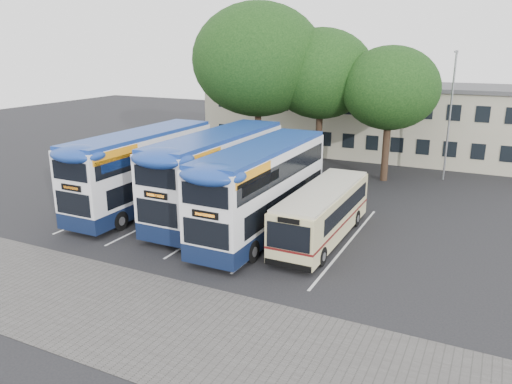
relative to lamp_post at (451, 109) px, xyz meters
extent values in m
plane|color=black|center=(-6.00, -19.97, -5.08)|extent=(120.00, 120.00, 0.00)
cube|color=#595654|center=(-8.00, -24.97, -5.08)|extent=(40.00, 6.00, 0.01)
cube|color=silver|center=(-16.75, -14.97, -5.08)|extent=(0.12, 11.00, 0.01)
cube|color=silver|center=(-13.25, -14.97, -5.08)|extent=(0.12, 11.00, 0.01)
cube|color=silver|center=(-9.75, -14.97, -5.08)|extent=(0.12, 11.00, 0.01)
cube|color=silver|center=(-6.25, -14.97, -5.08)|extent=(0.12, 11.00, 0.01)
cube|color=silver|center=(-2.75, -14.97, -5.08)|extent=(0.12, 11.00, 0.01)
cube|color=#C2B79C|center=(-6.00, 7.03, -2.08)|extent=(32.00, 8.00, 6.00)
cube|color=#4C4C4F|center=(-6.00, 7.03, 0.97)|extent=(32.40, 8.40, 0.30)
cube|color=black|center=(-6.00, 3.01, -3.38)|extent=(30.00, 0.06, 1.20)
cube|color=black|center=(-6.00, 3.01, -0.58)|extent=(30.00, 0.06, 1.20)
cylinder|color=gray|center=(0.00, 0.03, -0.58)|extent=(0.14, 0.14, 9.00)
cube|color=gray|center=(0.00, 0.03, 3.92)|extent=(0.12, 0.80, 0.12)
cube|color=gray|center=(0.00, -0.37, 3.87)|extent=(0.25, 0.50, 0.12)
cylinder|color=black|center=(-13.45, -3.08, -2.02)|extent=(0.50, 0.50, 6.14)
ellipsoid|color=black|center=(-13.45, -3.08, 3.26)|extent=(9.78, 9.78, 8.32)
cylinder|color=black|center=(-9.07, -1.49, -2.38)|extent=(0.50, 0.50, 5.42)
ellipsoid|color=black|center=(-9.07, -1.49, 2.28)|extent=(7.75, 7.75, 6.59)
cylinder|color=black|center=(-3.84, -2.06, -2.68)|extent=(0.50, 0.50, 4.82)
ellipsoid|color=black|center=(-3.84, -2.06, 1.47)|extent=(6.74, 6.74, 5.73)
cube|color=#101B3B|center=(-15.23, -14.83, -4.35)|extent=(2.61, 10.95, 0.83)
cube|color=white|center=(-15.23, -14.83, -2.32)|extent=(2.61, 10.95, 3.23)
cube|color=navy|center=(-15.23, -14.83, -0.65)|extent=(2.55, 10.73, 0.31)
cube|color=black|center=(-15.23, -14.52, -3.21)|extent=(2.65, 9.70, 1.04)
cube|color=black|center=(-15.23, -14.83, -1.59)|extent=(2.65, 10.32, 0.94)
cube|color=#FF9D15|center=(-13.92, -18.43, -1.02)|extent=(0.02, 3.34, 0.57)
cube|color=black|center=(-15.23, -20.34, -2.43)|extent=(1.25, 0.06, 0.31)
cylinder|color=black|center=(-16.41, -11.65, -4.56)|extent=(0.31, 1.04, 1.04)
cylinder|color=black|center=(-14.05, -11.65, -4.56)|extent=(0.31, 1.04, 1.04)
cylinder|color=black|center=(-16.41, -18.43, -4.56)|extent=(0.31, 1.04, 1.04)
cylinder|color=black|center=(-14.05, -18.43, -4.56)|extent=(0.31, 1.04, 1.04)
cube|color=red|center=(-13.91, -13.53, -1.59)|extent=(0.02, 4.17, 0.89)
cube|color=#101B3B|center=(-10.56, -14.09, -4.33)|extent=(2.69, 11.29, 0.86)
cube|color=white|center=(-10.56, -14.09, -2.24)|extent=(2.69, 11.29, 3.33)
cube|color=navy|center=(-10.56, -14.09, -0.52)|extent=(2.63, 11.06, 0.32)
cube|color=black|center=(-10.56, -13.76, -3.15)|extent=(2.73, 10.00, 1.08)
cube|color=black|center=(-10.56, -14.09, -1.48)|extent=(2.73, 10.64, 0.97)
cube|color=#FF9D15|center=(-9.21, -17.80, -0.89)|extent=(0.02, 3.44, 0.59)
cube|color=black|center=(-10.56, -19.76, -2.34)|extent=(1.29, 0.06, 0.32)
cylinder|color=black|center=(-11.77, -10.81, -4.55)|extent=(0.32, 1.08, 1.08)
cylinder|color=black|center=(-9.35, -10.81, -4.55)|extent=(0.32, 1.08, 1.08)
cylinder|color=black|center=(-11.77, -17.80, -4.55)|extent=(0.32, 1.08, 1.08)
cylinder|color=black|center=(-9.35, -17.80, -4.55)|extent=(0.32, 1.08, 1.08)
cube|color=#101B3B|center=(-7.19, -15.40, -4.35)|extent=(2.61, 10.95, 0.83)
cube|color=white|center=(-7.19, -15.40, -2.32)|extent=(2.61, 10.95, 3.23)
cube|color=navy|center=(-7.19, -15.40, -0.65)|extent=(2.56, 10.74, 0.31)
cube|color=black|center=(-7.19, -15.08, -3.21)|extent=(2.65, 9.70, 1.04)
cube|color=black|center=(-7.19, -15.40, -1.59)|extent=(2.65, 10.33, 0.94)
cube|color=#FF9D15|center=(-5.87, -18.99, -1.02)|extent=(0.02, 3.34, 0.57)
cube|color=black|center=(-7.19, -20.90, -2.42)|extent=(1.25, 0.06, 0.31)
cylinder|color=black|center=(-8.37, -12.21, -4.56)|extent=(0.31, 1.04, 1.04)
cylinder|color=black|center=(-6.01, -12.21, -4.56)|extent=(0.31, 1.04, 1.04)
cylinder|color=black|center=(-8.37, -18.99, -4.56)|extent=(0.31, 1.04, 1.04)
cylinder|color=black|center=(-6.01, -18.99, -4.56)|extent=(0.31, 1.04, 1.04)
cube|color=beige|center=(-4.10, -14.97, -3.70)|extent=(2.20, 8.82, 2.25)
cube|color=beige|center=(-4.10, -14.97, -2.53)|extent=(2.12, 8.47, 0.18)
cube|color=black|center=(-4.10, -14.53, -3.32)|extent=(2.24, 7.05, 0.79)
cube|color=maroon|center=(-4.10, -14.97, -4.07)|extent=(2.23, 8.84, 0.11)
cube|color=black|center=(-4.10, -19.40, -3.41)|extent=(1.94, 0.06, 1.15)
cylinder|color=black|center=(-5.09, -17.96, -4.64)|extent=(0.26, 0.88, 0.88)
cylinder|color=black|center=(-3.10, -17.96, -4.64)|extent=(0.26, 0.88, 0.88)
cylinder|color=black|center=(-5.09, -12.32, -4.64)|extent=(0.26, 0.88, 0.88)
cylinder|color=black|center=(-3.10, -12.32, -4.64)|extent=(0.26, 0.88, 0.88)
camera|label=1|loc=(3.26, -37.39, 4.24)|focal=35.00mm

